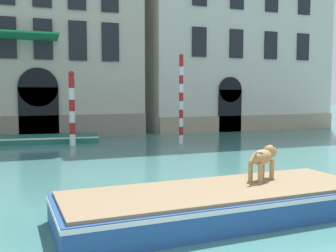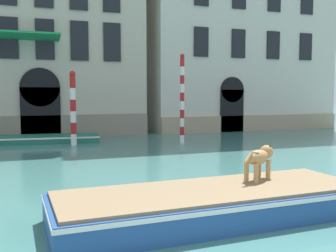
# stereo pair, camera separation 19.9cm
# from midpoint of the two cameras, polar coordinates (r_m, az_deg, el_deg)

# --- Properties ---
(boat_foreground) EXTENTS (6.57, 2.41, 0.62)m
(boat_foreground) POSITION_cam_midpoint_polar(r_m,az_deg,el_deg) (8.16, 7.34, -10.93)
(boat_foreground) COLOR #234C8C
(boat_foreground) RESTS_ON ground_plane
(dog_on_deck) EXTENTS (1.02, 0.71, 0.76)m
(dog_on_deck) POSITION_cam_midpoint_polar(r_m,az_deg,el_deg) (8.98, 13.75, -4.45)
(dog_on_deck) COLOR tan
(dog_on_deck) RESTS_ON boat_foreground
(boat_moored_near_palazzo) EXTENTS (6.10, 2.39, 0.36)m
(boat_moored_near_palazzo) POSITION_cam_midpoint_polar(r_m,az_deg,el_deg) (20.98, -17.94, -1.79)
(boat_moored_near_palazzo) COLOR #1E6651
(boat_moored_near_palazzo) RESTS_ON ground_plane
(mooring_pole_0) EXTENTS (0.22, 0.22, 4.44)m
(mooring_pole_0) POSITION_cam_midpoint_polar(r_m,az_deg,el_deg) (19.49, 2.36, 3.98)
(mooring_pole_0) COLOR white
(mooring_pole_0) RESTS_ON ground_plane
(mooring_pole_3) EXTENTS (0.29, 0.29, 3.57)m
(mooring_pole_3) POSITION_cam_midpoint_polar(r_m,az_deg,el_deg) (19.34, -13.32, 2.58)
(mooring_pole_3) COLOR white
(mooring_pole_3) RESTS_ON ground_plane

